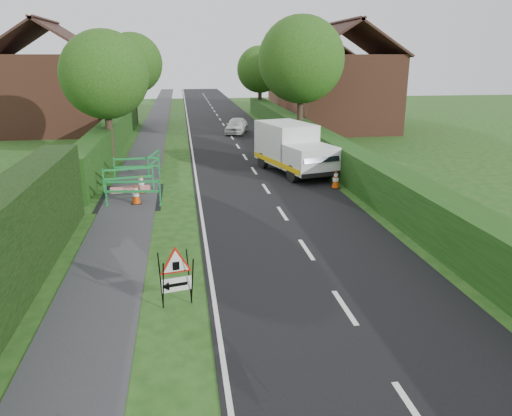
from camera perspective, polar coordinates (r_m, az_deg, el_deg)
ground at (r=10.14m, az=-2.06°, el=-14.98°), size 120.00×120.00×0.00m
road_surface at (r=44.02m, az=-4.04°, el=9.90°), size 6.00×90.00×0.02m
footpath at (r=43.94m, az=-11.31°, el=9.61°), size 2.00×90.00×0.02m
hedge_west_far at (r=31.29m, az=-15.96°, el=6.42°), size 1.00×24.00×1.80m
hedge_east at (r=26.21m, az=8.17°, el=4.96°), size 1.20×50.00×1.50m
house_west at (r=39.69m, az=-22.23°, el=12.16°), size 7.50×7.40×7.88m
house_east_a at (r=38.54m, az=9.80°, el=13.03°), size 7.50×7.40×7.88m
house_east_b at (r=52.24m, az=6.01°, el=14.14°), size 7.50×7.40×7.88m
tree_nw at (r=26.83m, az=-16.92°, el=14.36°), size 4.40×4.40×6.70m
tree_ne at (r=31.43m, az=5.19°, el=16.53°), size 5.20×5.20×7.79m
tree_fw at (r=42.72m, az=-13.97°, el=15.74°), size 4.80×4.80×7.24m
tree_fe at (r=47.15m, az=0.45°, el=15.55°), size 4.20×4.20×6.33m
triangle_sign at (r=11.15m, az=-9.31°, el=-7.28°), size 0.98×0.98×1.20m
works_van at (r=23.91m, az=4.17°, el=6.92°), size 3.19×5.38×2.31m
traffic_cone_0 at (r=21.37m, az=9.09°, el=3.27°), size 0.38×0.38×0.79m
traffic_cone_1 at (r=23.50m, az=5.92°, el=4.63°), size 0.38×0.38×0.79m
traffic_cone_2 at (r=25.79m, az=5.90°, el=5.74°), size 0.38×0.38×0.79m
traffic_cone_3 at (r=19.36m, az=-13.57°, el=1.58°), size 0.38×0.38×0.79m
traffic_cone_4 at (r=20.88m, az=-12.99°, el=2.73°), size 0.38×0.38×0.79m
ped_barrier_0 at (r=19.10m, az=-13.90°, el=2.08°), size 2.09×0.57×1.00m
ped_barrier_1 at (r=21.34m, az=-14.38°, el=3.59°), size 2.09×0.74×1.00m
ped_barrier_2 at (r=23.44m, az=-13.47°, el=4.82°), size 2.07×0.43×1.00m
ped_barrier_3 at (r=24.28m, az=-11.64°, el=5.35°), size 0.74×2.09×1.00m
redwhite_plank at (r=19.97m, az=-14.07°, el=0.84°), size 1.49×0.23×0.25m
hatchback_car at (r=36.60m, az=-2.24°, el=9.40°), size 2.16×3.59×1.14m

